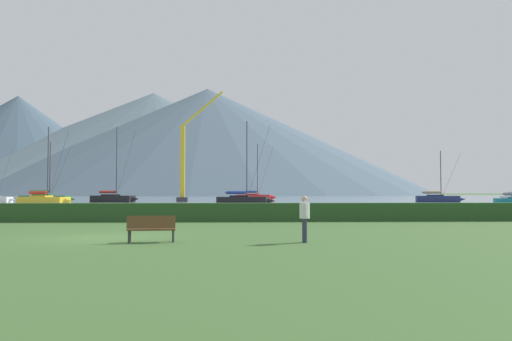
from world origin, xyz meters
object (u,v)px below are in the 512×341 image
object	(u,v)px
sailboat_slip_2	(44,200)
sailboat_slip_9	(46,198)
sailboat_slip_6	(255,197)
dock_crane	(184,166)
sailboat_slip_8	(113,198)
park_bench_near_path	(151,227)
person_seated_viewer	(305,215)
sailboat_slip_0	(243,200)
sailboat_slip_7	(438,198)

from	to	relation	value
sailboat_slip_2	sailboat_slip_9	bearing A→B (deg)	127.64
sailboat_slip_6	dock_crane	size ratio (longest dim) A/B	0.59
sailboat_slip_8	dock_crane	xyz separation A→B (m)	(11.52, 5.63, 5.87)
sailboat_slip_2	dock_crane	world-z (taller)	dock_crane
dock_crane	sailboat_slip_9	bearing A→B (deg)	-152.32
sailboat_slip_2	dock_crane	distance (m)	29.51
sailboat_slip_9	dock_crane	world-z (taller)	dock_crane
park_bench_near_path	person_seated_viewer	distance (m)	5.46
sailboat_slip_6	park_bench_near_path	distance (m)	91.95
sailboat_slip_0	dock_crane	size ratio (longest dim) A/B	0.57
sailboat_slip_9	dock_crane	xyz separation A→B (m)	(20.91, 10.97, 5.88)
sailboat_slip_6	dock_crane	world-z (taller)	dock_crane
park_bench_near_path	dock_crane	distance (m)	76.47
sailboat_slip_7	park_bench_near_path	xyz separation A→B (m)	(-37.83, -67.84, -0.13)
sailboat_slip_8	person_seated_viewer	world-z (taller)	sailboat_slip_8
sailboat_slip_0	sailboat_slip_6	bearing A→B (deg)	97.85
sailboat_slip_9	sailboat_slip_2	bearing A→B (deg)	-64.49
sailboat_slip_0	sailboat_slip_7	world-z (taller)	sailboat_slip_0
sailboat_slip_7	dock_crane	xyz separation A→B (m)	(-43.97, 8.14, 5.93)
sailboat_slip_8	park_bench_near_path	world-z (taller)	sailboat_slip_8
sailboat_slip_7	sailboat_slip_9	bearing A→B (deg)	-163.62
sailboat_slip_7	park_bench_near_path	bearing A→B (deg)	-105.26
sailboat_slip_0	sailboat_slip_9	size ratio (longest dim) A/B	1.18
park_bench_near_path	person_seated_viewer	xyz separation A→B (m)	(5.43, -0.28, 0.44)
sailboat_slip_9	park_bench_near_path	bearing A→B (deg)	-60.66
sailboat_slip_0	sailboat_slip_7	xyz separation A→B (m)	(33.57, 15.07, -0.02)
sailboat_slip_2	sailboat_slip_6	distance (m)	49.62
sailboat_slip_0	dock_crane	world-z (taller)	dock_crane
sailboat_slip_9	dock_crane	distance (m)	24.33
sailboat_slip_6	park_bench_near_path	world-z (taller)	sailboat_slip_6
sailboat_slip_8	park_bench_near_path	size ratio (longest dim) A/B	7.47
sailboat_slip_8	person_seated_viewer	bearing A→B (deg)	-57.69
sailboat_slip_6	sailboat_slip_9	world-z (taller)	sailboat_slip_6
sailboat_slip_2	sailboat_slip_0	bearing A→B (deg)	19.87
dock_crane	person_seated_viewer	bearing A→B (deg)	-81.37
person_seated_viewer	sailboat_slip_7	bearing A→B (deg)	62.14
sailboat_slip_2	sailboat_slip_7	xyz separation A→B (m)	(60.56, 15.54, -0.01)
sailboat_slip_2	sailboat_slip_8	distance (m)	18.75
sailboat_slip_7	person_seated_viewer	distance (m)	75.44
sailboat_slip_2	sailboat_slip_8	xyz separation A→B (m)	(5.07, 18.05, 0.05)
sailboat_slip_0	person_seated_viewer	bearing A→B (deg)	-76.10
sailboat_slip_6	sailboat_slip_9	distance (m)	43.63
sailboat_slip_0	park_bench_near_path	distance (m)	52.94
person_seated_viewer	dock_crane	xyz separation A→B (m)	(-11.57, 76.26, 5.62)
sailboat_slip_0	person_seated_viewer	distance (m)	53.07
sailboat_slip_2	sailboat_slip_9	distance (m)	13.42
sailboat_slip_0	sailboat_slip_6	distance (m)	39.01
sailboat_slip_8	person_seated_viewer	xyz separation A→B (m)	(23.09, -70.63, 0.25)
sailboat_slip_7	sailboat_slip_6	bearing A→B (deg)	155.74
sailboat_slip_2	sailboat_slip_6	size ratio (longest dim) A/B	0.88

